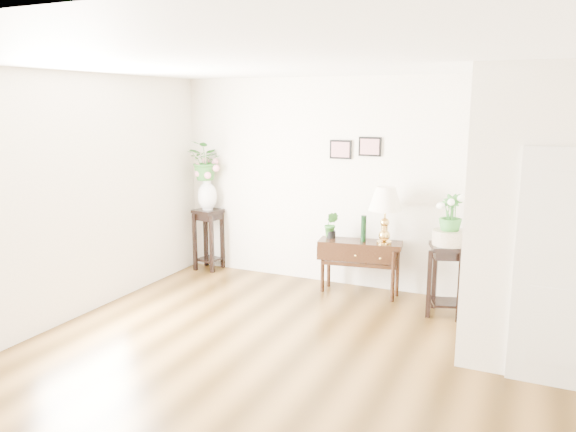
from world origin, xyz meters
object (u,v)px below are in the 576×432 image
Objects in this scene: table_lamp at (385,217)px; plant_stand_b at (447,280)px; plant_stand_a at (209,239)px; console_table at (360,268)px.

table_lamp is 0.86× the size of plant_stand_b.
table_lamp is 2.78m from plant_stand_a.
plant_stand_a is (-2.71, 0.14, -0.60)m from table_lamp.
console_table is 1.17× the size of plant_stand_a.
console_table is at bearing 180.00° from table_lamp.
plant_stand_a reaches higher than console_table.
table_lamp reaches higher than plant_stand_a.
plant_stand_b reaches higher than console_table.
table_lamp is at bearing -9.18° from console_table.
console_table is 2.40m from plant_stand_a.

